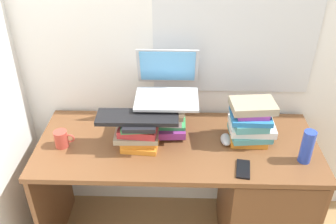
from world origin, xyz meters
The scene contains 11 objects.
wall_back centered at (0.00, 0.35, 1.30)m, with size 6.00×0.06×2.60m.
desk centered at (0.39, -0.02, 0.41)m, with size 1.52×0.62×0.76m.
book_stack_tall centered at (-0.06, 0.09, 0.86)m, with size 0.22×0.20×0.21m.
book_stack_keyboard_riser centered at (-0.21, -0.03, 0.84)m, with size 0.24×0.20×0.18m.
book_stack_side centered at (0.39, 0.04, 0.88)m, with size 0.25×0.20×0.24m.
laptop centered at (-0.06, 0.16, 1.03)m, with size 0.34×0.31×0.24m.
keyboard centered at (-0.21, -0.04, 0.94)m, with size 0.42×0.14×0.02m, color black.
computer_mouse centered at (0.26, 0.01, 0.77)m, with size 0.06×0.10×0.04m, color #A5A8AD.
mug centered at (-0.62, -0.04, 0.80)m, with size 0.11×0.07×0.09m.
water_bottle centered at (0.64, -0.13, 0.85)m, with size 0.06×0.06×0.18m, color #263FA5.
cell_phone centered at (0.33, -0.21, 0.76)m, with size 0.07×0.14×0.01m, color black.
Camera 1 is at (-0.01, -1.60, 1.98)m, focal length 39.39 mm.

